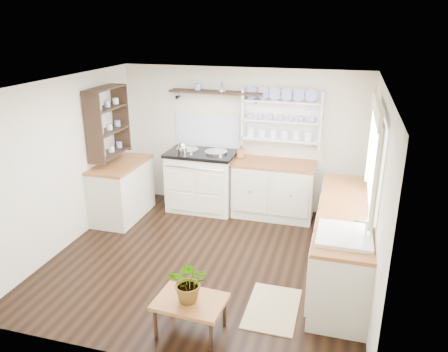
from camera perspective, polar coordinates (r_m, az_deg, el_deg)
The scene contains 19 objects.
floor at distance 5.90m, azimuth -2.23°, elevation -10.75°, with size 4.00×3.80×0.01m, color black.
wall_back at distance 7.16m, azimuth 2.36°, elevation 4.82°, with size 4.00×0.02×2.30m, color beige.
wall_right at distance 5.18m, azimuth 19.15°, elevation -2.27°, with size 0.02×3.80×2.30m, color beige.
wall_left at distance 6.30m, azimuth -19.96°, elevation 1.51°, with size 0.02×3.80×2.30m, color beige.
ceiling at distance 5.13m, azimuth -2.57°, elevation 11.95°, with size 4.00×3.80×0.01m, color white.
window at distance 5.19m, azimuth 19.04°, elevation 2.64°, with size 0.08×1.55×1.22m.
aga_cooker at distance 7.21m, azimuth -2.88°, elevation -0.50°, with size 1.10×0.76×1.01m.
back_cabinets at distance 6.98m, azimuth 6.49°, elevation -1.65°, with size 1.27×0.63×0.90m.
right_cabinets at distance 5.54m, azimuth 15.19°, elevation -8.23°, with size 0.62×2.43×0.90m.
belfast_sink at distance 4.72m, azimuth 15.33°, elevation -8.76°, with size 0.55×0.60×0.45m.
left_cabinets at distance 7.08m, azimuth -13.19°, elevation -1.75°, with size 0.62×1.13×0.90m.
plate_rack at distance 6.91m, azimuth 7.63°, elevation 7.57°, with size 1.20×0.22×0.90m.
high_shelf at distance 6.98m, azimuth -1.04°, elevation 10.83°, with size 1.50×0.29×0.16m.
left_shelving at distance 6.83m, azimuth -14.94°, elevation 6.90°, with size 0.28×0.80×1.05m, color black.
kettle at distance 7.02m, azimuth -5.43°, elevation 3.53°, with size 0.18×0.18×0.22m, color silver, non-canonical shape.
utensil_crock at distance 6.99m, azimuth 2.19°, elevation 3.02°, with size 0.12×0.12×0.14m, color #A3683C.
center_table at distance 4.54m, azimuth -4.44°, elevation -16.32°, with size 0.72×0.53×0.37m.
potted_plant at distance 4.39m, azimuth -4.53°, elevation -13.58°, with size 0.39×0.33×0.43m, color #3F7233.
floor_rug at distance 5.04m, azimuth 6.34°, elevation -16.80°, with size 0.55×0.85×0.02m, color #8C8051.
Camera 1 is at (1.60, -4.82, 3.00)m, focal length 35.00 mm.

